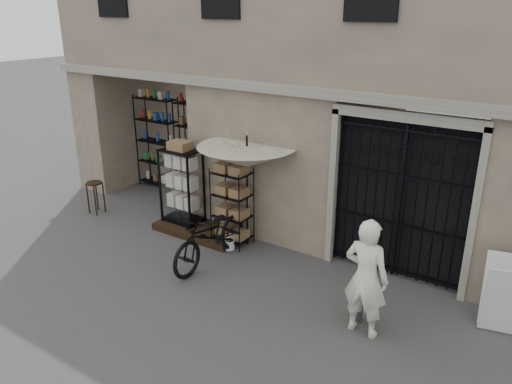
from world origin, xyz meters
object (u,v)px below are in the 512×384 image
Objects in this scene: bicycle at (212,262)px; steel_bollard at (359,297)px; easel_sign at (503,296)px; white_bucket at (229,243)px; wire_rack at (232,207)px; wooden_stool at (96,197)px; market_umbrella at (247,151)px; shopkeeper at (361,331)px; display_cabinet at (182,190)px.

steel_bollard is at bearing -5.61° from bicycle.
white_bucket is at bearing 168.65° from easel_sign.
wire_rack is at bearing 161.05° from steel_bollard.
wooden_stool is at bearing 174.85° from steel_bollard.
bicycle is at bearing 175.78° from steel_bollard.
market_umbrella reaches higher than steel_bollard.
white_bucket reaches higher than shopkeeper.
white_bucket is at bearing -15.48° from shopkeeper.
market_umbrella is at bearing 157.06° from steel_bollard.
steel_bollard is at bearing -33.86° from display_cabinet.
bicycle is (0.16, -0.90, -0.81)m from wire_rack.
wooden_stool is 8.86m from easel_sign.
bicycle reaches higher than shopkeeper.
white_bucket is 0.11× the size of bicycle.
display_cabinet is 2.02m from bicycle.
bicycle is (0.07, -0.64, -0.12)m from white_bucket.
white_bucket is 3.80m from wooden_stool.
display_cabinet is 0.83× the size of bicycle.
display_cabinet reaches higher than wire_rack.
wire_rack is 0.88× the size of shopkeeper.
steel_bollard reaches higher than white_bucket.
steel_bollard is (3.28, -1.13, -0.37)m from wire_rack.
white_bucket is at bearing -115.00° from market_umbrella.
market_umbrella is 4.04m from shopkeeper.
display_cabinet reaches higher than steel_bollard.
steel_bollard is at bearing 1.77° from wire_rack.
white_bucket is 3.33m from steel_bollard.
wooden_stool reaches higher than white_bucket.
wire_rack is 1.42× the size of easel_sign.
easel_sign is at bearing 1.15° from white_bucket.
wooden_stool is (-3.69, -0.50, -0.40)m from wire_rack.
easel_sign is (5.07, 0.10, 0.49)m from white_bucket.
easel_sign is (5.16, -0.15, -0.21)m from wire_rack.
wire_rack reaches higher than steel_bollard.
market_umbrella is at bearing 65.00° from white_bucket.
market_umbrella is at bearing -22.65° from shopkeeper.
steel_bollard is 0.47× the size of shopkeeper.
wooden_stool is at bearing 173.23° from display_cabinet.
bicycle is (-0.12, -1.04, -2.02)m from market_umbrella.
market_umbrella reaches higher than easel_sign.
white_bucket is 0.28× the size of steel_bollard.
bicycle reaches higher than steel_bollard.
white_bucket is 0.31× the size of wooden_stool.
easel_sign reaches higher than white_bucket.
easel_sign is at bearing -21.54° from display_cabinet.
white_bucket is 5.10m from easel_sign.
market_umbrella is 1.30× the size of bicycle.
white_bucket is 0.66m from bicycle.
easel_sign reaches higher than wooden_stool.
wooden_stool is (-3.97, -0.64, -1.61)m from market_umbrella.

